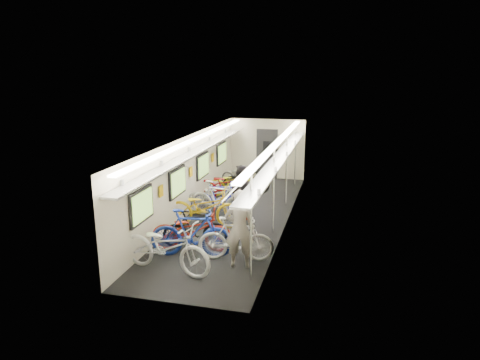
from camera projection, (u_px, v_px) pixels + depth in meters
The scene contains 17 objects.
train_car_shell at pixel (231, 158), 13.13m from camera, with size 10.00×10.00×10.00m.
bicycle_0 at pixel (166, 247), 9.21m from camera, with size 0.76×2.19×1.15m, color silver.
bicycle_1 at pixel (191, 233), 9.96m from camera, with size 0.55×1.95×1.17m, color #1B36A7.
bicycle_2 at pixel (192, 231), 10.29m from camera, with size 0.69×1.98×1.04m, color #9F2211.
bicycle_3 at pixel (195, 228), 10.54m from camera, with size 0.45×1.61×0.97m, color black.
bicycle_4 at pixel (204, 207), 11.94m from camera, with size 0.73×2.10×1.10m, color gold.
bicycle_5 at pixel (218, 200), 12.65m from camera, with size 0.52×1.85×1.11m, color silver.
bicycle_6 at pixel (218, 197), 13.01m from camera, with size 0.70×2.01×1.06m, color #A9AAAE.
bicycle_7 at pixel (219, 197), 12.98m from camera, with size 0.49×1.74×1.04m, color #1B22A3.
bicycle_8 at pixel (227, 186), 14.02m from camera, with size 0.76×2.18×1.14m, color maroon.
bicycle_9 at pixel (246, 180), 15.10m from camera, with size 0.47×1.68×1.01m, color black.
bicycle_10 at pixel (233, 183), 14.93m from camera, with size 0.61×1.74×0.92m, color gold.
bicycle_11 at pixel (236, 239), 9.77m from camera, with size 0.49×1.75×1.05m, color silver.
bicycle_12 at pixel (241, 178), 15.54m from camera, with size 0.64×1.84×0.96m, color #5C5C61.
passenger_near at pixel (239, 229), 9.37m from camera, with size 0.65×0.43×1.79m, color gray.
passenger_mid at pixel (242, 195), 12.07m from camera, with size 0.83×0.65×1.72m, color black.
backpack at pixel (244, 210), 9.42m from camera, with size 0.26×0.14×0.38m, color #9D250F.
Camera 1 is at (2.97, -11.74, 4.27)m, focal length 32.00 mm.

